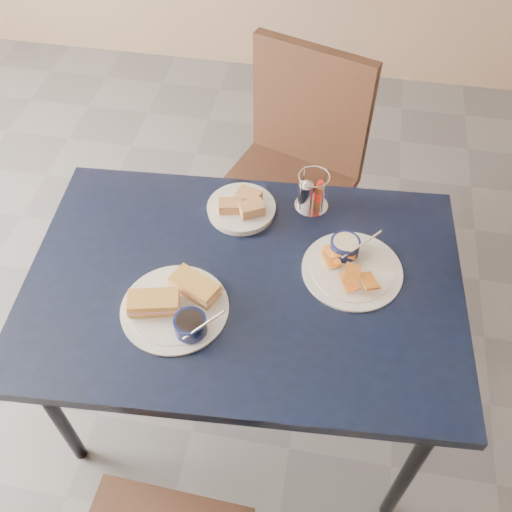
% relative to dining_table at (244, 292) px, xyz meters
% --- Properties ---
extents(ground, '(6.00, 6.00, 0.00)m').
position_rel_dining_table_xyz_m(ground, '(-0.18, -0.19, -0.69)').
color(ground, '#56575C').
rests_on(ground, ground).
extents(dining_table, '(1.35, 0.95, 0.75)m').
position_rel_dining_table_xyz_m(dining_table, '(0.00, 0.00, 0.00)').
color(dining_table, black).
rests_on(dining_table, ground).
extents(chair_far, '(0.60, 0.60, 1.02)m').
position_rel_dining_table_xyz_m(chair_far, '(0.03, 0.75, -0.11)').
color(chair_far, black).
rests_on(chair_far, ground).
extents(sandwich_plate, '(0.32, 0.31, 0.12)m').
position_rel_dining_table_xyz_m(sandwich_plate, '(-0.16, -0.14, 0.08)').
color(sandwich_plate, white).
rests_on(sandwich_plate, dining_table).
extents(plantain_plate, '(0.30, 0.30, 0.12)m').
position_rel_dining_table_xyz_m(plantain_plate, '(0.30, 0.11, 0.08)').
color(plantain_plate, white).
rests_on(plantain_plate, dining_table).
extents(bread_basket, '(0.22, 0.22, 0.07)m').
position_rel_dining_table_xyz_m(bread_basket, '(-0.06, 0.27, 0.08)').
color(bread_basket, white).
rests_on(bread_basket, dining_table).
extents(condiment_caddy, '(0.11, 0.11, 0.14)m').
position_rel_dining_table_xyz_m(condiment_caddy, '(0.16, 0.34, 0.12)').
color(condiment_caddy, silver).
rests_on(condiment_caddy, dining_table).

